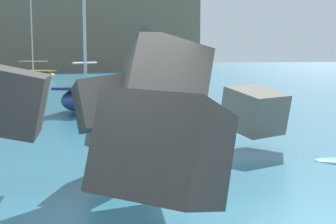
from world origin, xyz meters
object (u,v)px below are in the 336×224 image
(boat_mid_centre, at_px, (168,73))
(mooring_buoy_inner, at_px, (152,102))
(boat_near_centre, at_px, (30,74))
(boat_near_left, at_px, (89,96))

(boat_mid_centre, height_order, mooring_buoy_inner, boat_mid_centre)
(boat_near_centre, xyz_separation_m, boat_mid_centre, (13.93, -2.60, -0.00))
(boat_near_left, distance_m, mooring_buoy_inner, 2.95)
(boat_near_left, xyz_separation_m, mooring_buoy_inner, (2.92, 0.21, -0.38))
(boat_mid_centre, distance_m, mooring_buoy_inner, 28.83)
(boat_near_left, bearing_deg, boat_mid_centre, 58.16)
(boat_near_centre, relative_size, mooring_buoy_inner, 18.64)
(boat_near_left, height_order, boat_near_centre, boat_near_centre)
(boat_near_left, relative_size, mooring_buoy_inner, 15.74)
(boat_near_left, relative_size, boat_near_centre, 0.84)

